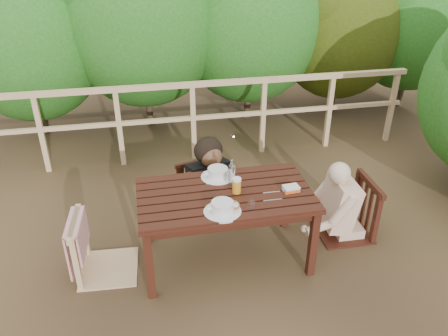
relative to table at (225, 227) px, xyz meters
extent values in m
plane|color=brown|center=(0.00, 0.00, -0.34)|extent=(60.00, 60.00, 0.00)
cube|color=black|center=(0.00, 0.00, 0.00)|extent=(1.46, 0.82, 0.68)
cube|color=tan|center=(-1.03, 0.04, 0.17)|extent=(0.54, 0.54, 1.02)
cube|color=black|center=(-0.07, 0.87, 0.10)|extent=(0.54, 0.54, 0.87)
cube|color=black|center=(1.20, 0.15, 0.18)|extent=(0.53, 0.53, 1.04)
cube|color=tan|center=(0.00, 2.00, 0.17)|extent=(5.60, 0.10, 1.01)
cylinder|color=white|center=(-0.08, -0.26, 0.39)|extent=(0.30, 0.30, 0.10)
cylinder|color=silver|center=(-0.01, 0.28, 0.39)|extent=(0.30, 0.30, 0.10)
ellipsoid|color=olive|center=(0.01, -0.23, 0.38)|extent=(0.13, 0.10, 0.08)
cylinder|color=orange|center=(0.09, -0.01, 0.41)|extent=(0.08, 0.08, 0.15)
cylinder|color=white|center=(0.08, 0.12, 0.46)|extent=(0.06, 0.06, 0.25)
cylinder|color=white|center=(0.16, -0.26, 0.37)|extent=(0.06, 0.06, 0.07)
cube|color=white|center=(0.55, -0.08, 0.37)|extent=(0.14, 0.11, 0.06)
camera|label=1|loc=(-0.63, -3.08, 2.33)|focal=35.53mm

